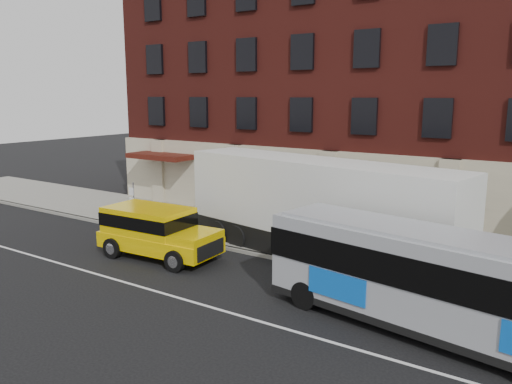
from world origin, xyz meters
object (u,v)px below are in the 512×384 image
Objects in this scene: city_bus at (450,283)px; yellow_suv at (155,229)px; sign_pole at (133,202)px; shipping_container at (316,211)px.

city_bus reaches higher than yellow_suv.
sign_pole is at bearing 147.34° from yellow_suv.
sign_pole reaches higher than yellow_suv.
yellow_suv is 0.44× the size of shipping_container.
city_bus is at bearing -12.21° from sign_pole.
city_bus is 0.88× the size of shipping_container.
yellow_suv is at bearing -148.77° from shipping_container.
shipping_container is (-6.58, 4.54, 0.40)m from city_bus.
city_bus is (16.78, -3.63, 0.27)m from sign_pole.
sign_pole is at bearing 167.79° from city_bus.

